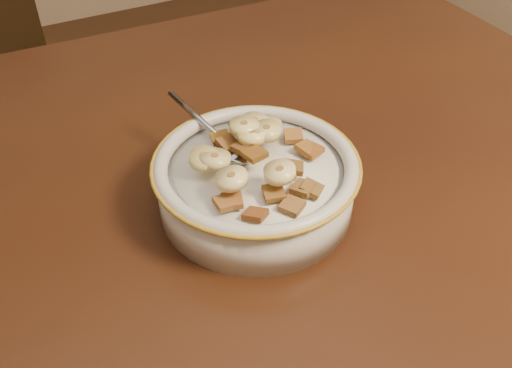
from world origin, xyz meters
name	(u,v)px	position (x,y,z in m)	size (l,w,h in m)	color
table	(123,236)	(0.00, 0.00, 0.73)	(1.40, 0.90, 0.04)	#32190B
cereal_bowl	(256,188)	(0.14, -0.04, 0.77)	(0.21, 0.21, 0.05)	silver
milk	(256,170)	(0.14, -0.04, 0.80)	(0.17, 0.17, 0.00)	silver
spoon	(235,152)	(0.13, -0.01, 0.80)	(0.04, 0.05, 0.01)	gray
cereal_square_0	(247,130)	(0.16, 0.01, 0.81)	(0.02, 0.02, 0.01)	brown
cereal_square_1	(264,124)	(0.18, 0.02, 0.81)	(0.02, 0.02, 0.01)	#966221
cereal_square_2	(210,156)	(0.10, -0.01, 0.81)	(0.02, 0.02, 0.01)	brown
cereal_square_3	(226,203)	(0.09, -0.08, 0.81)	(0.02, 0.02, 0.01)	brown
cereal_square_4	(303,188)	(0.16, -0.10, 0.81)	(0.02, 0.02, 0.01)	brown
cereal_square_5	(293,167)	(0.17, -0.07, 0.81)	(0.02, 0.02, 0.01)	brown
cereal_square_6	(292,206)	(0.14, -0.11, 0.81)	(0.02, 0.02, 0.01)	brown
cereal_square_7	(255,214)	(0.10, -0.11, 0.81)	(0.02, 0.02, 0.01)	brown
cereal_square_8	(232,201)	(0.09, -0.08, 0.81)	(0.02, 0.02, 0.01)	brown
cereal_square_9	(250,137)	(0.15, 0.00, 0.81)	(0.02, 0.02, 0.01)	brown
cereal_square_10	(240,126)	(0.16, 0.03, 0.81)	(0.02, 0.02, 0.01)	brown
cereal_square_11	(255,154)	(0.13, -0.05, 0.83)	(0.02, 0.02, 0.01)	brown
cereal_square_12	(307,148)	(0.20, -0.05, 0.81)	(0.02, 0.02, 0.01)	brown
cereal_square_13	(228,143)	(0.13, -0.01, 0.81)	(0.02, 0.02, 0.01)	brown
cereal_square_14	(221,138)	(0.13, 0.01, 0.81)	(0.02, 0.02, 0.01)	brown
cereal_square_15	(244,148)	(0.13, -0.03, 0.82)	(0.02, 0.02, 0.01)	brown
cereal_square_16	(312,151)	(0.20, -0.05, 0.81)	(0.02, 0.02, 0.01)	brown
cereal_square_17	(274,193)	(0.13, -0.09, 0.81)	(0.02, 0.02, 0.01)	brown
cereal_square_18	(293,136)	(0.20, -0.02, 0.81)	(0.02, 0.02, 0.01)	brown
cereal_square_19	(312,189)	(0.17, -0.10, 0.81)	(0.02, 0.02, 0.01)	brown
banana_slice_0	(267,125)	(0.18, 0.00, 0.82)	(0.03, 0.03, 0.01)	#D1C578
banana_slice_1	(267,131)	(0.16, -0.02, 0.83)	(0.03, 0.03, 0.01)	#EFD67E
banana_slice_2	(244,127)	(0.14, -0.01, 0.83)	(0.03, 0.03, 0.01)	#D2BF80
banana_slice_3	(252,135)	(0.15, -0.02, 0.83)	(0.03, 0.03, 0.01)	#EBDB7F
banana_slice_4	(255,123)	(0.16, 0.00, 0.82)	(0.03, 0.03, 0.01)	tan
banana_slice_5	(280,172)	(0.14, -0.09, 0.83)	(0.03, 0.03, 0.01)	#EAC880
banana_slice_6	(215,159)	(0.10, -0.03, 0.82)	(0.03, 0.03, 0.01)	#D6C275
banana_slice_7	(204,159)	(0.09, -0.03, 0.82)	(0.03, 0.03, 0.01)	tan
banana_slice_8	(232,179)	(0.10, -0.07, 0.83)	(0.03, 0.03, 0.01)	beige
banana_slice_9	(253,132)	(0.15, -0.01, 0.83)	(0.03, 0.03, 0.01)	#E2C072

